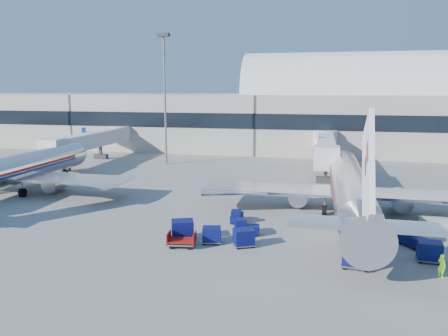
% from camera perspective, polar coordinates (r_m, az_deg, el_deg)
% --- Properties ---
extents(ground, '(260.00, 260.00, 0.00)m').
position_cam_1_polar(ground, '(45.35, 3.53, -6.81)').
color(ground, gray).
rests_on(ground, ground).
extents(terminal, '(170.00, 28.15, 21.00)m').
position_cam_1_polar(terminal, '(101.00, 0.89, 7.07)').
color(terminal, '#B2AA9E').
rests_on(terminal, ground).
extents(airliner_main, '(32.00, 37.26, 12.07)m').
position_cam_1_polar(airliner_main, '(48.58, 16.16, -2.47)').
color(airliner_main, silver).
rests_on(airliner_main, ground).
extents(airliner_mid, '(32.00, 37.26, 12.07)m').
position_cam_1_polar(airliner_mid, '(61.97, -26.35, -0.42)').
color(airliner_mid, silver).
rests_on(airliner_mid, ground).
extents(jetbridge_near, '(4.40, 27.50, 6.25)m').
position_cam_1_polar(jetbridge_near, '(74.24, 13.13, 2.80)').
color(jetbridge_near, silver).
rests_on(jetbridge_near, ground).
extents(jetbridge_mid, '(4.40, 27.50, 6.25)m').
position_cam_1_polar(jetbridge_mid, '(84.81, -16.59, 3.56)').
color(jetbridge_mid, silver).
rests_on(jetbridge_mid, ground).
extents(mast_west, '(2.00, 1.20, 22.60)m').
position_cam_1_polar(mast_west, '(77.54, -7.77, 11.34)').
color(mast_west, slate).
rests_on(mast_west, ground).
extents(barrier_near, '(3.00, 0.55, 0.90)m').
position_cam_1_polar(barrier_near, '(48.02, 25.81, -6.32)').
color(barrier_near, '#9E9E96').
rests_on(barrier_near, ground).
extents(tug_lead, '(2.48, 1.53, 1.51)m').
position_cam_1_polar(tug_lead, '(40.74, 2.86, -7.80)').
color(tug_lead, '#0A0E4B').
rests_on(tug_lead, ground).
extents(tug_right, '(2.40, 2.62, 1.56)m').
position_cam_1_polar(tug_right, '(41.24, 23.23, -8.41)').
color(tug_right, '#0A0E4B').
rests_on(tug_right, ground).
extents(tug_left, '(1.12, 2.18, 1.41)m').
position_cam_1_polar(tug_left, '(44.34, 1.67, -6.33)').
color(tug_left, '#0A0E4B').
rests_on(tug_left, ground).
extents(cart_train_a, '(2.18, 1.99, 1.55)m').
position_cam_1_polar(cart_train_a, '(37.82, 2.60, -9.03)').
color(cart_train_a, '#0A0E4B').
rests_on(cart_train_a, ground).
extents(cart_train_b, '(1.86, 1.55, 1.46)m').
position_cam_1_polar(cart_train_b, '(38.60, -1.61, -8.70)').
color(cart_train_b, '#0A0E4B').
rests_on(cart_train_b, ground).
extents(cart_train_c, '(2.45, 2.17, 1.79)m').
position_cam_1_polar(cart_train_c, '(39.56, -5.44, -7.99)').
color(cart_train_c, '#0A0E4B').
rests_on(cart_train_c, ground).
extents(cart_solo_near, '(2.30, 1.87, 1.85)m').
position_cam_1_polar(cart_solo_near, '(34.99, 16.91, -10.86)').
color(cart_solo_near, '#0A0E4B').
rests_on(cart_solo_near, ground).
extents(cart_solo_far, '(1.93, 1.53, 1.62)m').
position_cam_1_polar(cart_solo_far, '(38.21, 25.27, -9.79)').
color(cart_solo_far, '#0A0E4B').
rests_on(cart_solo_far, ground).
extents(cart_open_red, '(2.53, 1.93, 0.63)m').
position_cam_1_polar(cart_open_red, '(38.03, -5.50, -9.57)').
color(cart_open_red, slate).
rests_on(cart_open_red, ground).
extents(ramp_worker, '(0.70, 0.75, 1.72)m').
position_cam_1_polar(ramp_worker, '(35.67, 26.55, -11.34)').
color(ramp_worker, '#A2FF1A').
rests_on(ramp_worker, ground).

